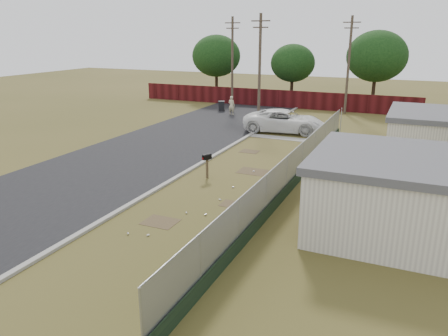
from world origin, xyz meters
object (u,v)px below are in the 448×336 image
at_px(mailbox, 207,159).
at_px(pedestrian, 232,105).
at_px(fire_hydrant, 171,286).
at_px(pickup_truck, 285,121).
at_px(trash_bin, 221,106).

relative_size(mailbox, pedestrian, 0.75).
bearing_deg(pedestrian, fire_hydrant, 115.48).
xyz_separation_m(mailbox, pedestrian, (-6.19, 17.94, -0.16)).
distance_m(fire_hydrant, pedestrian, 30.11).
relative_size(mailbox, pickup_truck, 0.21).
bearing_deg(pickup_truck, fire_hydrant, -179.75).
bearing_deg(pickup_truck, trash_bin, 43.17).
xyz_separation_m(fire_hydrant, pickup_truck, (-3.38, 23.14, 0.49)).
distance_m(pickup_truck, pedestrian, 8.52).
bearing_deg(pedestrian, pickup_truck, 148.06).
bearing_deg(trash_bin, pedestrian, -42.20).
bearing_deg(fire_hydrant, mailbox, 110.61).
xyz_separation_m(pedestrian, trash_bin, (-1.78, 1.61, -0.40)).
bearing_deg(pickup_truck, pedestrian, 44.14).
bearing_deg(mailbox, pedestrian, 109.05).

